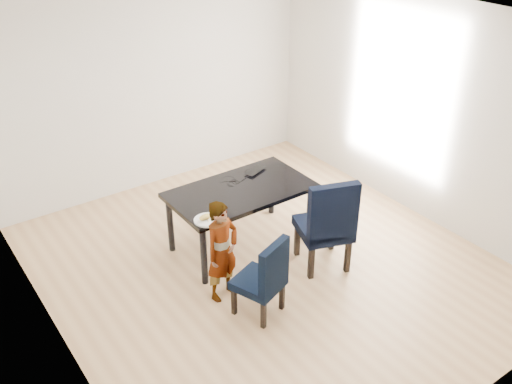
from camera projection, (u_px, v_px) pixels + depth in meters
floor at (266, 265)px, 6.40m from camera, size 4.50×5.00×0.01m
ceiling at (269, 20)px, 5.06m from camera, size 4.50×5.00×0.01m
wall_back at (155, 89)px, 7.50m from camera, size 4.50×0.01×2.70m
wall_front at (482, 286)px, 3.95m from camera, size 4.50×0.01×2.70m
wall_left at (43, 228)px, 4.59m from camera, size 0.01×5.00×2.70m
wall_right at (418, 109)px, 6.86m from camera, size 0.01×5.00×2.70m
dining_table at (241, 217)px, 6.56m from camera, size 1.60×0.90×0.75m
chair_left at (258, 276)px, 5.52m from camera, size 0.54×0.55×0.87m
chair_right at (324, 221)px, 6.16m from camera, size 0.69×0.71×1.12m
child at (222, 251)px, 5.68m from camera, size 0.45×0.35×1.11m
plate at (207, 220)px, 5.80m from camera, size 0.30×0.30×0.02m
sandwich at (205, 217)px, 5.79m from camera, size 0.16×0.11×0.06m
laptop at (252, 170)px, 6.75m from camera, size 0.35×0.29×0.02m
cable_tangle at (234, 183)px, 6.49m from camera, size 0.18×0.18×0.01m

